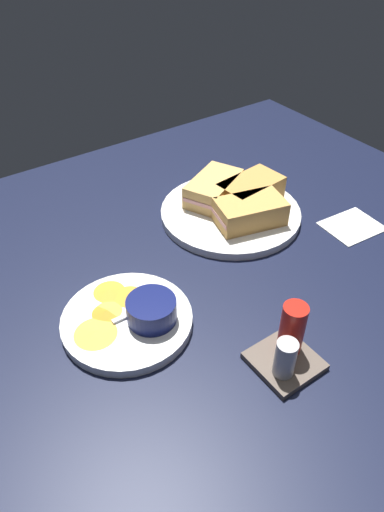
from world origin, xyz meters
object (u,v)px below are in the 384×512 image
Objects in this scene: sandwich_half_near at (250,212)px; ramekin_light_gravy at (151,309)px; sandwich_half_far at (251,191)px; plate_chips_companion at (127,320)px; plate_sandwich_main at (230,213)px; spoon_by_dark_ramekin at (233,205)px; condiment_caddy at (288,346)px; ramekin_dark_sauce at (214,187)px; spoon_by_gravy_ramekin at (152,304)px; sandwich_half_extra at (214,189)px.

ramekin_light_gravy is (28.90, 11.00, -0.38)cm from sandwich_half_near.
plate_chips_companion is at bearing 20.97° from sandwich_half_far.
sandwich_half_near is at bearing -159.16° from ramekin_light_gravy.
sandwich_half_near is (-0.35, 5.39, 3.20)cm from plate_sandwich_main.
condiment_caddy reaches higher than spoon_by_dark_ramekin.
ramekin_light_gravy reaches higher than plate_chips_companion.
plate_chips_companion is 2.66× the size of ramekin_light_gravy.
ramekin_dark_sauce reaches higher than spoon_by_dark_ramekin.
spoon_by_dark_ramekin is at bearing -156.20° from plate_chips_companion.
plate_sandwich_main is 30.52cm from spoon_by_gravy_ramekin.
sandwich_half_far is 35.57cm from spoon_by_gravy_ramekin.
sandwich_half_far is 1.40× the size of spoon_by_gravy_ramekin.
spoon_by_gravy_ramekin reaches higher than plate_sandwich_main.
plate_chips_companion is 4.66cm from spoon_by_gravy_ramekin.
sandwich_half_near is 10.79cm from sandwich_half_extra.
ramekin_dark_sauce reaches higher than spoon_by_gravy_ramekin.
condiment_caddy is at bearing 59.17° from sandwich_half_near.
ramekin_light_gravy is at bearing 26.26° from sandwich_half_far.
ramekin_light_gravy is 20.87cm from condiment_caddy.
ramekin_dark_sauce is 0.98× the size of ramekin_light_gravy.
spoon_by_dark_ramekin is 1.00× the size of spoon_by_gravy_ramekin.
spoon_by_dark_ramekin reaches higher than plate_chips_companion.
sandwich_half_near is at bearing -120.83° from condiment_caddy.
condiment_caddy reaches higher than sandwich_half_extra.
plate_sandwich_main is 1.95× the size of sandwich_half_near.
sandwich_half_near is 30.93cm from ramekin_light_gravy.
sandwich_half_extra is 1.51× the size of spoon_by_dark_ramekin.
sandwich_half_extra is at bearing -86.23° from plate_sandwich_main.
spoon_by_gravy_ramekin is (27.11, 13.98, 1.16)cm from plate_sandwich_main.
ramekin_dark_sauce is 36.96cm from ramekin_light_gravy.
sandwich_half_extra is at bearing -142.32° from ramekin_light_gravy.
ramekin_light_gravy is at bearing 37.68° from sandwich_half_extra.
spoon_by_dark_ramekin is 38.01cm from condiment_caddy.
ramekin_light_gravy is (28.55, 16.39, 2.82)cm from plate_sandwich_main.
sandwich_half_far is at bearing -153.74° from ramekin_light_gravy.
plate_sandwich_main is at bearing -86.23° from sandwich_half_near.
sandwich_half_near is at bearing -162.63° from spoon_by_gravy_ramekin.
ramekin_dark_sauce is 0.79× the size of condiment_caddy.
plate_chips_companion is (31.62, 13.83, 0.00)cm from plate_sandwich_main.
ramekin_dark_sauce is at bearing -91.11° from sandwich_half_near.
spoon_by_dark_ramekin is 1.05× the size of condiment_caddy.
plate_chips_companion is (37.01, 14.18, -3.20)cm from sandwich_half_far.
plate_chips_companion is at bearing -1.92° from spoon_by_gravy_ramekin.
sandwich_half_near is 7.63cm from sandwich_half_far.
ramekin_dark_sauce is at bearing -147.91° from plate_chips_companion.
spoon_by_gravy_ramekin is (-4.51, 0.15, 1.16)cm from plate_chips_companion.
spoon_by_dark_ramekin is at bearing -150.15° from ramekin_light_gravy.
ramekin_light_gravy is (29.13, 22.75, 0.14)cm from ramekin_dark_sauce.
sandwich_half_far is at bearing -159.03° from plate_chips_companion.
sandwich_half_far reaches higher than ramekin_dark_sauce.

